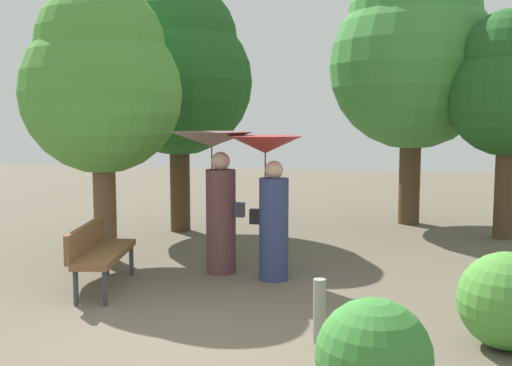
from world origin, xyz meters
The scene contains 11 objects.
ground_plane centered at (0.00, 0.00, 0.00)m, with size 40.00×40.00×0.00m, color brown.
person_left centered at (-0.46, 2.81, 1.34)m, with size 1.16×1.16×1.98m.
person_right centered at (0.33, 2.60, 1.28)m, with size 0.99×0.99×1.93m.
park_bench centered at (-1.68, 1.68, 0.51)m, with size 0.77×1.57×0.83m.
tree_near_left centered at (-2.28, 3.08, 2.73)m, with size 2.36×2.36×4.14m.
tree_near_right centered at (3.94, 6.20, 2.74)m, with size 2.11×2.11×4.06m.
tree_mid_left centered at (-1.99, 5.67, 3.08)m, with size 2.77×2.77×4.71m.
tree_mid_right centered at (2.34, 7.42, 3.48)m, with size 3.35×3.35×5.40m.
bush_path_left centered at (1.77, -0.86, 0.43)m, with size 0.86×0.86×0.86m, color #387F33.
bush_path_right centered at (2.97, 0.68, 0.46)m, with size 0.92×0.92×0.92m, color #4C9338.
path_marker_post centered at (1.23, 0.45, 0.31)m, with size 0.12×0.12×0.63m, color gray.
Camera 1 is at (1.81, -5.13, 2.16)m, focal length 41.91 mm.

